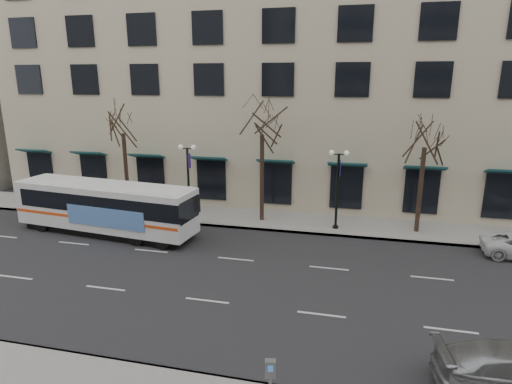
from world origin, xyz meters
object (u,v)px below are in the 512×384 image
(lamp_post_right, at_px, (338,186))
(city_bus, at_px, (106,207))
(tree_far_left, at_px, (122,120))
(lamp_post_left, at_px, (188,178))
(tree_far_right, at_px, (426,132))
(pay_station, at_px, (270,372))
(tree_far_mid, at_px, (262,120))

(lamp_post_right, relative_size, city_bus, 0.43)
(tree_far_left, distance_m, lamp_post_left, 6.29)
(tree_far_right, bearing_deg, lamp_post_right, -173.15)
(tree_far_right, relative_size, lamp_post_left, 1.55)
(tree_far_left, bearing_deg, tree_far_right, 0.00)
(lamp_post_right, bearing_deg, pay_station, -93.80)
(lamp_post_right, xyz_separation_m, pay_station, (-1.07, -16.03, -1.75))
(lamp_post_right, bearing_deg, tree_far_left, 177.71)
(tree_far_left, bearing_deg, pay_station, -50.02)
(tree_far_left, distance_m, pay_station, 22.39)
(lamp_post_right, relative_size, pay_station, 3.62)
(tree_far_right, height_order, lamp_post_left, tree_far_right)
(tree_far_mid, distance_m, pay_station, 18.02)
(tree_far_left, distance_m, city_bus, 6.74)
(tree_far_mid, bearing_deg, tree_far_left, -180.00)
(tree_far_mid, distance_m, lamp_post_right, 6.41)
(city_bus, bearing_deg, tree_far_mid, 32.91)
(lamp_post_right, height_order, city_bus, lamp_post_right)
(city_bus, bearing_deg, tree_far_left, 109.76)
(tree_far_right, bearing_deg, tree_far_left, 180.00)
(tree_far_left, xyz_separation_m, lamp_post_right, (15.01, -0.60, -3.75))
(lamp_post_left, height_order, city_bus, lamp_post_left)
(tree_far_right, height_order, lamp_post_right, tree_far_right)
(tree_far_right, bearing_deg, pay_station, -110.01)
(tree_far_right, relative_size, city_bus, 0.67)
(lamp_post_left, bearing_deg, tree_far_right, 2.29)
(tree_far_right, distance_m, pay_station, 18.45)
(tree_far_right, distance_m, city_bus, 20.01)
(tree_far_right, bearing_deg, tree_far_mid, 180.00)
(tree_far_left, relative_size, tree_far_right, 1.03)
(tree_far_mid, relative_size, tree_far_right, 1.06)
(tree_far_left, bearing_deg, tree_far_mid, 0.00)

